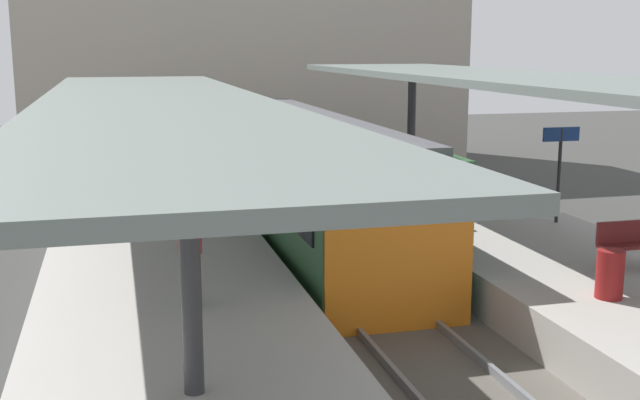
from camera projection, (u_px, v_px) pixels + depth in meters
name	position (u px, v px, depth m)	size (l,w,h in m)	color
ground_plane	(369.00, 312.00, 15.07)	(80.00, 80.00, 0.00)	#383835
platform_left	(167.00, 303.00, 14.03)	(4.40, 28.00, 1.00)	#ADA8A0
platform_right	(547.00, 273.00, 15.92)	(4.40, 28.00, 1.00)	#ADA8A0
track_ballast	(369.00, 307.00, 15.05)	(3.20, 28.00, 0.20)	#59544C
rail_near_side	(333.00, 302.00, 14.84)	(0.08, 28.00, 0.14)	slate
rail_far_side	(405.00, 295.00, 15.20)	(0.08, 28.00, 0.14)	slate
commuter_train	(304.00, 179.00, 19.80)	(2.78, 13.98, 3.10)	#2D5633
canopy_left	(155.00, 104.00, 14.69)	(4.18, 21.00, 3.06)	#333335
canopy_right	(522.00, 81.00, 16.52)	(4.18, 21.00, 3.41)	#333335
platform_bench	(633.00, 243.00, 14.43)	(1.40, 0.41, 0.86)	black
platform_sign	(560.00, 153.00, 17.89)	(0.90, 0.08, 2.21)	#262628
litter_bin	(610.00, 274.00, 12.67)	(0.44, 0.44, 0.80)	maroon
passenger_near_bench	(419.00, 186.00, 18.06)	(0.36, 0.36, 1.65)	#232328
passenger_mid_platform	(191.00, 252.00, 12.24)	(0.36, 0.36, 1.66)	#386B3D
station_building_backdrop	(245.00, 34.00, 33.23)	(18.00, 6.00, 11.00)	#A89E8E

